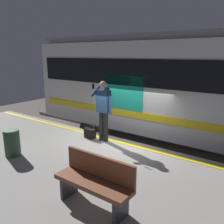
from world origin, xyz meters
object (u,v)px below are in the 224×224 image
at_px(train_carriage, 206,86).
at_px(passenger, 104,106).
at_px(handbag, 90,133).
at_px(bench, 95,180).
at_px(trash_bin, 12,143).

height_order(train_carriage, passenger, train_carriage).
xyz_separation_m(handbag, bench, (-2.39, 2.56, 0.32)).
bearing_deg(handbag, train_carriage, -131.98).
bearing_deg(bench, passenger, -54.50).
relative_size(passenger, handbag, 5.01).
bearing_deg(trash_bin, bench, 173.74).
relative_size(passenger, bench, 1.25).
xyz_separation_m(train_carriage, trash_bin, (3.39, 5.16, -1.20)).
bearing_deg(train_carriage, passenger, 53.14).
relative_size(handbag, trash_bin, 0.52).
bearing_deg(bench, train_carriage, -92.69).
relative_size(passenger, trash_bin, 2.62).
height_order(passenger, bench, passenger).
relative_size(bench, trash_bin, 2.09).
distance_m(train_carriage, bench, 5.61).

